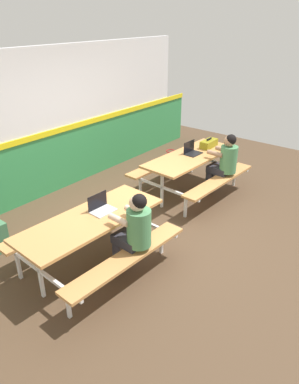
# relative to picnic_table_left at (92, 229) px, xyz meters

# --- Properties ---
(ground_plane) EXTENTS (10.00, 10.00, 0.02)m
(ground_plane) POSITION_rel_picnic_table_left_xyz_m (1.34, -0.07, -0.59)
(ground_plane) COLOR #4C3826
(accent_backdrop) EXTENTS (8.00, 0.14, 2.60)m
(accent_backdrop) POSITION_rel_picnic_table_left_xyz_m (1.34, 2.30, 0.67)
(accent_backdrop) COLOR #338C4C
(accent_backdrop) RESTS_ON ground
(picnic_table_left) EXTENTS (2.01, 1.63, 0.74)m
(picnic_table_left) POSITION_rel_picnic_table_left_xyz_m (0.00, 0.00, 0.00)
(picnic_table_left) COLOR tan
(picnic_table_left) RESTS_ON ground
(picnic_table_right) EXTENTS (2.01, 1.63, 0.74)m
(picnic_table_right) POSITION_rel_picnic_table_left_xyz_m (2.68, 0.23, 0.00)
(picnic_table_right) COLOR tan
(picnic_table_right) RESTS_ON ground
(student_nearer) EXTENTS (0.37, 0.53, 1.21)m
(student_nearer) POSITION_rel_picnic_table_left_xyz_m (0.19, -0.57, 0.13)
(student_nearer) COLOR #2D2D38
(student_nearer) RESTS_ON ground
(student_further) EXTENTS (0.37, 0.53, 1.21)m
(student_further) POSITION_rel_picnic_table_left_xyz_m (2.92, -0.34, 0.13)
(student_further) COLOR #2D2D38
(student_further) RESTS_ON ground
(laptop_silver) EXTENTS (0.33, 0.23, 0.22)m
(laptop_silver) POSITION_rel_picnic_table_left_xyz_m (0.22, 0.03, 0.21)
(laptop_silver) COLOR silver
(laptop_silver) RESTS_ON picnic_table_left
(laptop_dark) EXTENTS (0.33, 0.23, 0.22)m
(laptop_dark) POSITION_rel_picnic_table_left_xyz_m (2.78, 0.26, 0.21)
(laptop_dark) COLOR black
(laptop_dark) RESTS_ON picnic_table_right
(toolbox_grey) EXTENTS (0.40, 0.18, 0.18)m
(toolbox_grey) POSITION_rel_picnic_table_left_xyz_m (3.28, 0.20, 0.23)
(toolbox_grey) COLOR olive
(toolbox_grey) RESTS_ON picnic_table_right
(tote_bag_bright) EXTENTS (0.34, 0.21, 0.43)m
(tote_bag_bright) POSITION_rel_picnic_table_left_xyz_m (3.36, 1.15, -0.38)
(tote_bag_bright) COLOR maroon
(tote_bag_bright) RESTS_ON ground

